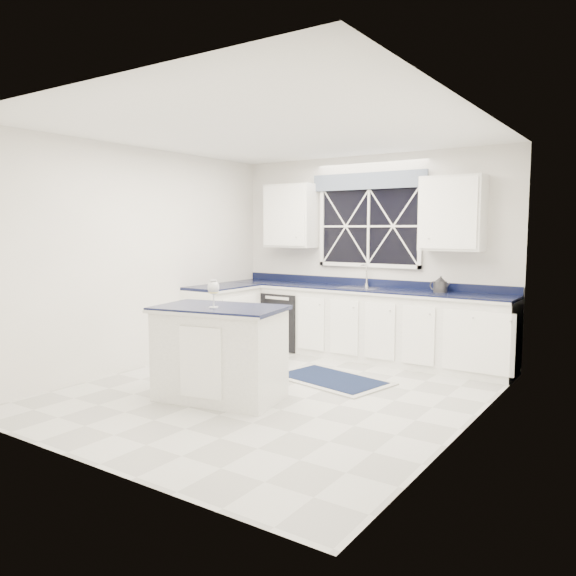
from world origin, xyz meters
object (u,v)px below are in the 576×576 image
Objects in this scene: dishwasher at (290,320)px; kettle at (440,285)px; faucet at (366,275)px; island at (220,353)px; soap_bottle at (441,284)px; wine_glass at (213,289)px.

kettle is (2.17, 0.05, 0.62)m from dishwasher.
faucet is (1.10, 0.19, 0.69)m from dishwasher.
faucet is 2.72m from island.
soap_bottle is at bearing -1.68° from faucet.
soap_bottle is at bearing 63.35° from wine_glass.
dishwasher is 4.18× the size of soap_bottle.
soap_bottle reaches higher than dishwasher.
dishwasher is 2.56m from island.
wine_glass is (-1.38, -2.59, 0.10)m from kettle.
faucet is 1.05m from soap_bottle.
kettle reaches higher than dishwasher.
dishwasher is 2.72× the size of faucet.
kettle reaches higher than island.
faucet is at bearing 72.12° from island.
dishwasher is 1.31m from faucet.
island is at bearing -97.03° from faucet.
kettle is 1.01× the size of wine_glass.
wine_glass is (0.02, -0.10, 0.66)m from island.
kettle is 1.40× the size of soap_bottle.
soap_bottle reaches higher than island.
faucet is at bearing -177.36° from kettle.
island is 2.90m from kettle.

